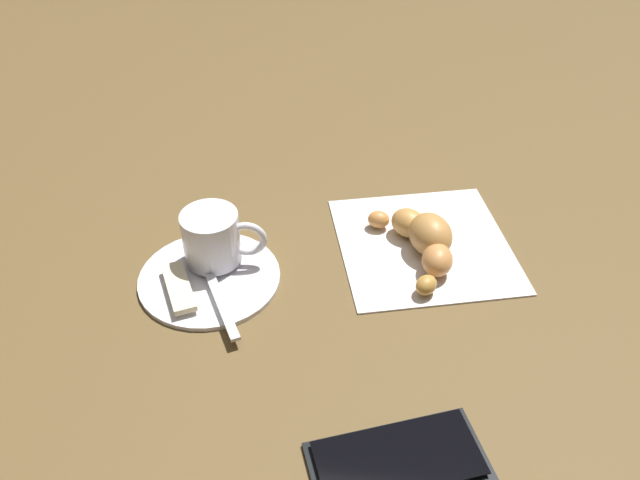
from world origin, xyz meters
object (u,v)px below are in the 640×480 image
object	(u,v)px
espresso_cup	(212,240)
croissant	(424,238)
saucer	(209,276)
sugar_packet	(179,287)
napkin	(424,244)
teaspoon	(209,272)
cell_phone	(398,461)

from	to	relation	value
espresso_cup	croissant	xyz separation A→B (m)	(0.21, 0.05, -0.02)
saucer	croissant	size ratio (longest dim) A/B	1.11
espresso_cup	sugar_packet	xyz separation A→B (m)	(-0.02, -0.04, -0.02)
napkin	croissant	distance (m)	0.02
sugar_packet	saucer	bearing A→B (deg)	112.70
espresso_cup	croissant	size ratio (longest dim) A/B	0.67
teaspoon	cell_phone	bearing A→B (deg)	-43.45
saucer	teaspoon	xyz separation A→B (m)	(0.00, -0.00, 0.01)
croissant	cell_phone	world-z (taller)	croissant
teaspoon	croissant	world-z (taller)	croissant
espresso_cup	sugar_packet	bearing A→B (deg)	-118.47
teaspoon	cell_phone	xyz separation A→B (m)	(0.19, -0.18, -0.01)
teaspoon	sugar_packet	distance (m)	0.03
napkin	sugar_packet	bearing A→B (deg)	-155.65
saucer	espresso_cup	size ratio (longest dim) A/B	1.66
espresso_cup	cell_phone	distance (m)	0.28
teaspoon	croissant	size ratio (longest dim) A/B	1.05
sugar_packet	cell_phone	distance (m)	0.26
espresso_cup	teaspoon	world-z (taller)	espresso_cup
saucer	cell_phone	bearing A→B (deg)	-43.67
teaspoon	croissant	bearing A→B (deg)	17.55
cell_phone	napkin	bearing A→B (deg)	85.53
saucer	croissant	world-z (taller)	croissant
napkin	croissant	size ratio (longest dim) A/B	1.43
saucer	espresso_cup	xyz separation A→B (m)	(0.00, 0.02, 0.03)
teaspoon	espresso_cup	bearing A→B (deg)	86.52
saucer	teaspoon	distance (m)	0.01
napkin	cell_phone	bearing A→B (deg)	-94.47
sugar_packet	napkin	world-z (taller)	sugar_packet
sugar_packet	napkin	distance (m)	0.25
teaspoon	saucer	bearing A→B (deg)	109.28
espresso_cup	sugar_packet	world-z (taller)	espresso_cup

